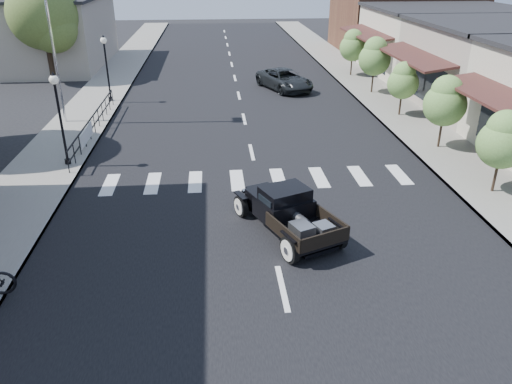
{
  "coord_description": "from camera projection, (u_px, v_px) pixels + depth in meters",
  "views": [
    {
      "loc": [
        -1.61,
        -13.51,
        7.75
      ],
      "look_at": [
        -0.35,
        0.8,
        1.0
      ],
      "focal_mm": 35.0,
      "sensor_mm": 36.0,
      "label": 1
    }
  ],
  "objects": [
    {
      "name": "far_building_right",
      "position": [
        403.0,
        11.0,
        44.19
      ],
      "size": [
        11.0,
        10.0,
        7.0
      ],
      "primitive_type": "cube",
      "color": "brown",
      "rests_on": "ground"
    },
    {
      "name": "lamp_post_b",
      "position": [
        61.0,
        119.0,
        19.55
      ],
      "size": [
        0.36,
        0.36,
        3.72
      ],
      "primitive_type": null,
      "color": "black",
      "rests_on": "sidewalk_left"
    },
    {
      "name": "flagpole",
      "position": [
        47.0,
        9.0,
        23.31
      ],
      "size": [
        0.12,
        0.12,
        10.88
      ],
      "primitive_type": "cylinder",
      "color": "silver",
      "rests_on": "sidewalk_left"
    },
    {
      "name": "road_markings",
      "position": [
        247.0,
        131.0,
        24.62
      ],
      "size": [
        12.0,
        60.0,
        0.06
      ],
      "primitive_type": null,
      "color": "silver",
      "rests_on": "ground"
    },
    {
      "name": "lamp_post_c",
      "position": [
        107.0,
        68.0,
        28.57
      ],
      "size": [
        0.36,
        0.36,
        3.72
      ],
      "primitive_type": null,
      "color": "black",
      "rests_on": "sidewalk_left"
    },
    {
      "name": "hotrod_pickup",
      "position": [
        288.0,
        211.0,
        15.24
      ],
      "size": [
        3.49,
        4.69,
        1.47
      ],
      "primitive_type": null,
      "rotation": [
        0.0,
        0.0,
        0.4
      ],
      "color": "black",
      "rests_on": "ground"
    },
    {
      "name": "small_tree_b",
      "position": [
        443.0,
        113.0,
        21.53
      ],
      "size": [
        1.83,
        1.83,
        3.05
      ],
      "primitive_type": null,
      "color": "#58833C",
      "rests_on": "sidewalk_right"
    },
    {
      "name": "banner",
      "position": [
        87.0,
        140.0,
        22.05
      ],
      "size": [
        0.04,
        2.2,
        0.6
      ],
      "primitive_type": null,
      "color": "silver",
      "rests_on": "sidewalk_left"
    },
    {
      "name": "storefront_far",
      "position": [
        444.0,
        43.0,
        35.67
      ],
      "size": [
        10.0,
        9.0,
        4.5
      ],
      "primitive_type": "cube",
      "color": "beige",
      "rests_on": "ground"
    },
    {
      "name": "railing",
      "position": [
        94.0,
        122.0,
        23.76
      ],
      "size": [
        0.08,
        10.0,
        1.0
      ],
      "primitive_type": null,
      "color": "black",
      "rests_on": "sidewalk_left"
    },
    {
      "name": "ground",
      "position": [
        269.0,
        231.0,
        15.6
      ],
      "size": [
        120.0,
        120.0,
        0.0
      ],
      "primitive_type": "plane",
      "color": "black",
      "rests_on": "ground"
    },
    {
      "name": "low_building_left",
      "position": [
        37.0,
        33.0,
        38.59
      ],
      "size": [
        10.0,
        12.0,
        5.0
      ],
      "primitive_type": "cube",
      "color": "#A7998C",
      "rests_on": "ground"
    },
    {
      "name": "road",
      "position": [
        241.0,
        104.0,
        29.12
      ],
      "size": [
        14.0,
        80.0,
        0.02
      ],
      "primitive_type": "cube",
      "color": "black",
      "rests_on": "ground"
    },
    {
      "name": "small_tree_e",
      "position": [
        352.0,
        53.0,
        35.1
      ],
      "size": [
        1.83,
        1.83,
        3.05
      ],
      "primitive_type": null,
      "color": "#58833C",
      "rests_on": "sidewalk_right"
    },
    {
      "name": "sidewalk_left",
      "position": [
        92.0,
        107.0,
        28.42
      ],
      "size": [
        3.0,
        80.0,
        0.15
      ],
      "primitive_type": "cube",
      "color": "gray",
      "rests_on": "ground"
    },
    {
      "name": "sidewalk_right",
      "position": [
        383.0,
        100.0,
        29.77
      ],
      "size": [
        3.0,
        80.0,
        0.15
      ],
      "primitive_type": "cube",
      "color": "gray",
      "rests_on": "ground"
    },
    {
      "name": "second_car",
      "position": [
        285.0,
        80.0,
        32.08
      ],
      "size": [
        3.71,
        5.09,
        1.29
      ],
      "primitive_type": "imported",
      "rotation": [
        0.0,
        0.0,
        0.38
      ],
      "color": "black",
      "rests_on": "ground"
    },
    {
      "name": "small_tree_a",
      "position": [
        500.0,
        153.0,
        17.36
      ],
      "size": [
        1.72,
        1.72,
        2.87
      ],
      "primitive_type": null,
      "color": "#58833C",
      "rests_on": "sidewalk_right"
    },
    {
      "name": "small_tree_d",
      "position": [
        374.0,
        66.0,
        30.52
      ],
      "size": [
        1.94,
        1.94,
        3.23
      ],
      "primitive_type": null,
      "color": "#58833C",
      "rests_on": "sidewalk_right"
    },
    {
      "name": "small_tree_c",
      "position": [
        402.0,
        90.0,
        26.13
      ],
      "size": [
        1.62,
        1.62,
        2.69
      ],
      "primitive_type": null,
      "color": "#58833C",
      "rests_on": "sidewalk_right"
    },
    {
      "name": "big_tree_far",
      "position": [
        46.0,
        31.0,
        33.02
      ],
      "size": [
        4.56,
        4.56,
        6.69
      ],
      "primitive_type": null,
      "color": "#4B5F29",
      "rests_on": "ground"
    }
  ]
}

